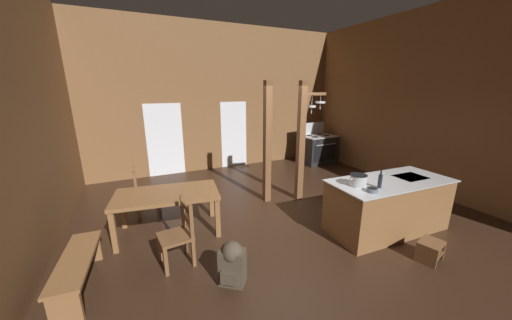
{
  "coord_description": "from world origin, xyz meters",
  "views": [
    {
      "loc": [
        -2.47,
        -3.66,
        2.45
      ],
      "look_at": [
        -0.2,
        1.19,
        0.98
      ],
      "focal_mm": 18.39,
      "sensor_mm": 36.0,
      "label": 1
    }
  ],
  "objects_px": {
    "kitchen_island": "(387,205)",
    "step_stool": "(430,249)",
    "stove_range": "(317,149)",
    "bottle_tall_on_counter": "(380,181)",
    "dining_table": "(167,198)",
    "ladderback_chair_near_window": "(179,234)",
    "backpack": "(232,262)",
    "stockpot_on_counter": "(358,180)",
    "mixing_bowl_on_counter": "(372,190)",
    "bench_along_left_wall": "(78,268)",
    "ladderback_chair_by_post": "(144,193)"
  },
  "relations": [
    {
      "from": "kitchen_island",
      "to": "step_stool",
      "type": "relative_size",
      "value": 5.23
    },
    {
      "from": "stove_range",
      "to": "bottle_tall_on_counter",
      "type": "relative_size",
      "value": 4.5
    },
    {
      "from": "kitchen_island",
      "to": "stove_range",
      "type": "relative_size",
      "value": 1.67
    },
    {
      "from": "stove_range",
      "to": "step_stool",
      "type": "xyz_separation_m",
      "value": [
        -1.78,
        -4.98,
        -0.3
      ]
    },
    {
      "from": "stove_range",
      "to": "step_stool",
      "type": "distance_m",
      "value": 5.3
    },
    {
      "from": "dining_table",
      "to": "ladderback_chair_near_window",
      "type": "bearing_deg",
      "value": -88.53
    },
    {
      "from": "kitchen_island",
      "to": "step_stool",
      "type": "distance_m",
      "value": 0.97
    },
    {
      "from": "backpack",
      "to": "stockpot_on_counter",
      "type": "distance_m",
      "value": 2.34
    },
    {
      "from": "stove_range",
      "to": "kitchen_island",
      "type": "bearing_deg",
      "value": -111.62
    },
    {
      "from": "kitchen_island",
      "to": "ladderback_chair_near_window",
      "type": "distance_m",
      "value": 3.54
    },
    {
      "from": "mixing_bowl_on_counter",
      "to": "bottle_tall_on_counter",
      "type": "relative_size",
      "value": 0.58
    },
    {
      "from": "stove_range",
      "to": "ladderback_chair_near_window",
      "type": "xyz_separation_m",
      "value": [
        -5.1,
        -3.47,
        -0.03
      ]
    },
    {
      "from": "step_stool",
      "to": "mixing_bowl_on_counter",
      "type": "height_order",
      "value": "mixing_bowl_on_counter"
    },
    {
      "from": "mixing_bowl_on_counter",
      "to": "kitchen_island",
      "type": "bearing_deg",
      "value": 18.51
    },
    {
      "from": "bench_along_left_wall",
      "to": "mixing_bowl_on_counter",
      "type": "height_order",
      "value": "mixing_bowl_on_counter"
    },
    {
      "from": "stove_range",
      "to": "mixing_bowl_on_counter",
      "type": "relative_size",
      "value": 7.8
    },
    {
      "from": "bench_along_left_wall",
      "to": "stockpot_on_counter",
      "type": "distance_m",
      "value": 4.1
    },
    {
      "from": "ladderback_chair_near_window",
      "to": "bench_along_left_wall",
      "type": "relative_size",
      "value": 0.73
    },
    {
      "from": "ladderback_chair_near_window",
      "to": "dining_table",
      "type": "bearing_deg",
      "value": 91.47
    },
    {
      "from": "step_stool",
      "to": "ladderback_chair_near_window",
      "type": "relative_size",
      "value": 0.44
    },
    {
      "from": "kitchen_island",
      "to": "backpack",
      "type": "xyz_separation_m",
      "value": [
        -2.95,
        -0.12,
        -0.15
      ]
    },
    {
      "from": "kitchen_island",
      "to": "dining_table",
      "type": "height_order",
      "value": "kitchen_island"
    },
    {
      "from": "kitchen_island",
      "to": "dining_table",
      "type": "xyz_separation_m",
      "value": [
        -3.51,
        1.53,
        0.19
      ]
    },
    {
      "from": "kitchen_island",
      "to": "stockpot_on_counter",
      "type": "xyz_separation_m",
      "value": [
        -0.73,
        0.04,
        0.56
      ]
    },
    {
      "from": "bench_along_left_wall",
      "to": "mixing_bowl_on_counter",
      "type": "xyz_separation_m",
      "value": [
        4.0,
        -0.85,
        0.66
      ]
    },
    {
      "from": "dining_table",
      "to": "backpack",
      "type": "relative_size",
      "value": 3.04
    },
    {
      "from": "dining_table",
      "to": "mixing_bowl_on_counter",
      "type": "xyz_separation_m",
      "value": [
        2.79,
        -1.78,
        0.31
      ]
    },
    {
      "from": "kitchen_island",
      "to": "step_stool",
      "type": "height_order",
      "value": "kitchen_island"
    },
    {
      "from": "step_stool",
      "to": "backpack",
      "type": "xyz_separation_m",
      "value": [
        -2.78,
        0.78,
        0.14
      ]
    },
    {
      "from": "backpack",
      "to": "stockpot_on_counter",
      "type": "relative_size",
      "value": 1.75
    },
    {
      "from": "kitchen_island",
      "to": "bottle_tall_on_counter",
      "type": "distance_m",
      "value": 0.78
    },
    {
      "from": "kitchen_island",
      "to": "mixing_bowl_on_counter",
      "type": "height_order",
      "value": "mixing_bowl_on_counter"
    },
    {
      "from": "ladderback_chair_by_post",
      "to": "stockpot_on_counter",
      "type": "height_order",
      "value": "stockpot_on_counter"
    },
    {
      "from": "step_stool",
      "to": "bottle_tall_on_counter",
      "type": "distance_m",
      "value": 1.18
    },
    {
      "from": "stove_range",
      "to": "step_stool",
      "type": "bearing_deg",
      "value": -109.68
    },
    {
      "from": "bench_along_left_wall",
      "to": "mixing_bowl_on_counter",
      "type": "relative_size",
      "value": 7.67
    },
    {
      "from": "kitchen_island",
      "to": "dining_table",
      "type": "relative_size",
      "value": 1.21
    },
    {
      "from": "dining_table",
      "to": "stockpot_on_counter",
      "type": "xyz_separation_m",
      "value": [
        2.79,
        -1.49,
        0.37
      ]
    },
    {
      "from": "dining_table",
      "to": "stockpot_on_counter",
      "type": "relative_size",
      "value": 5.33
    },
    {
      "from": "ladderback_chair_by_post",
      "to": "mixing_bowl_on_counter",
      "type": "bearing_deg",
      "value": -40.85
    },
    {
      "from": "step_stool",
      "to": "bench_along_left_wall",
      "type": "bearing_deg",
      "value": 161.66
    },
    {
      "from": "ladderback_chair_near_window",
      "to": "stockpot_on_counter",
      "type": "height_order",
      "value": "stockpot_on_counter"
    },
    {
      "from": "ladderback_chair_near_window",
      "to": "ladderback_chair_by_post",
      "type": "bearing_deg",
      "value": 101.15
    },
    {
      "from": "stove_range",
      "to": "ladderback_chair_near_window",
      "type": "distance_m",
      "value": 6.17
    },
    {
      "from": "stockpot_on_counter",
      "to": "bottle_tall_on_counter",
      "type": "height_order",
      "value": "bottle_tall_on_counter"
    },
    {
      "from": "dining_table",
      "to": "ladderback_chair_near_window",
      "type": "xyz_separation_m",
      "value": [
        0.02,
        -0.93,
        -0.2
      ]
    },
    {
      "from": "bottle_tall_on_counter",
      "to": "stockpot_on_counter",
      "type": "bearing_deg",
      "value": 138.86
    },
    {
      "from": "dining_table",
      "to": "ladderback_chair_near_window",
      "type": "relative_size",
      "value": 1.91
    },
    {
      "from": "kitchen_island",
      "to": "ladderback_chair_by_post",
      "type": "distance_m",
      "value": 4.58
    },
    {
      "from": "stove_range",
      "to": "stockpot_on_counter",
      "type": "relative_size",
      "value": 3.88
    }
  ]
}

